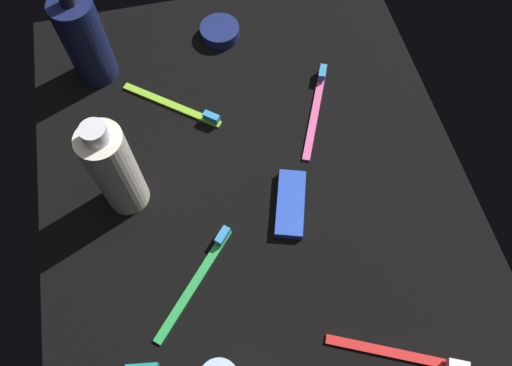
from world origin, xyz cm
name	(u,v)px	position (x,y,z in cm)	size (l,w,h in cm)	color
ground_plane	(256,194)	(0.00, 0.00, -0.60)	(84.00, 64.00, 1.20)	black
lotion_bottle	(85,40)	(-28.01, -21.23, 7.73)	(6.75, 6.75, 17.91)	#171E4A
bodywash_bottle	(115,170)	(-3.37, -18.62, 8.59)	(6.04, 6.04, 18.70)	silver
toothbrush_pink	(316,106)	(-12.67, 12.90, 0.61)	(16.87, 8.58, 2.10)	#E55999
toothbrush_red	(405,355)	(26.95, 13.44, 0.61)	(8.50, 16.90, 2.10)	red
toothbrush_green	(199,276)	(11.01, -10.53, 0.61)	(14.11, 13.02, 2.10)	green
toothbrush_lime	(177,106)	(-17.66, -9.21, 0.61)	(12.09, 14.88, 2.10)	#8CD133
snack_bar_blue	(291,204)	(3.34, 4.45, 0.75)	(10.40, 4.00, 1.50)	blue
cream_tin_left	(220,32)	(-31.48, 0.51, 1.05)	(6.93, 6.93, 2.10)	navy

